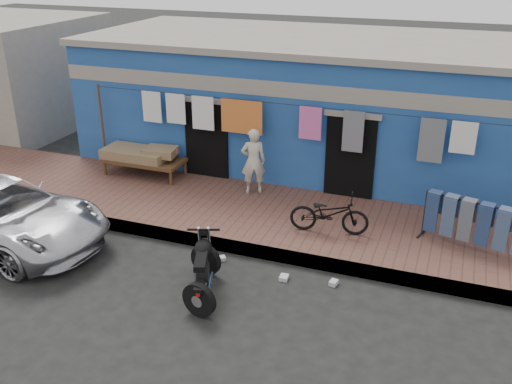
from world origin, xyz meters
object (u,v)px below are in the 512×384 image
car (0,213)px  charpoy (145,161)px  bicycle (329,209)px  motorcycle (202,268)px  jeans_rack (476,224)px  seated_person (253,161)px

car → charpoy: car is taller
car → bicycle: car is taller
car → motorcycle: bearing=-87.4°
bicycle → jeans_rack: (2.70, 0.33, -0.01)m
bicycle → charpoy: bearing=65.7°
charpoy → jeans_rack: size_ratio=1.00×
motorcycle → seated_person: bearing=77.7°
seated_person → charpoy: bearing=-26.2°
motorcycle → charpoy: size_ratio=0.81×
seated_person → jeans_rack: 4.91m
charpoy → seated_person: bearing=-1.6°
seated_person → jeans_rack: (4.80, -1.00, -0.27)m
seated_person → bicycle: 2.50m
motorcycle → jeans_rack: bearing=13.5°
car → seated_person: 5.37m
motorcycle → jeans_rack: (4.26, 2.84, 0.23)m
car → motorcycle: (4.54, -0.27, -0.14)m
bicycle → seated_person: bearing=49.2°
seated_person → motorcycle: bearing=73.4°
car → seated_person: (4.00, 3.57, 0.36)m
car → charpoy: size_ratio=2.24×
motorcycle → charpoy: 5.22m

